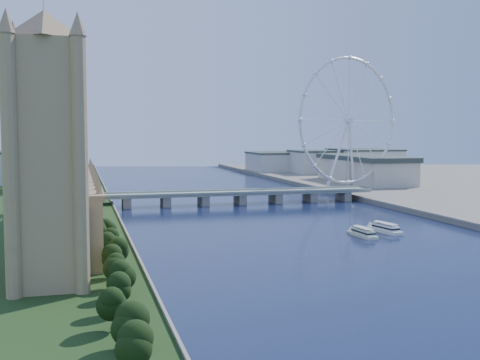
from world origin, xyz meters
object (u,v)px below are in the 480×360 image
object	(u,v)px
victoria_tower	(47,141)
london_eye	(349,121)
tour_boat_near	(363,237)
tour_boat_far	(385,232)

from	to	relation	value
victoria_tower	london_eye	xyz separation A→B (m)	(254.98, 300.08, 13.03)
victoria_tower	tour_boat_near	world-z (taller)	victoria_tower
victoria_tower	london_eye	bearing A→B (deg)	49.65
victoria_tower	tour_boat_far	world-z (taller)	victoria_tower
tour_boat_near	tour_boat_far	size ratio (longest dim) A/B	0.93
london_eye	tour_boat_far	size ratio (longest dim) A/B	4.57
london_eye	tour_boat_far	xyz separation A→B (m)	(-75.15, -210.09, -67.52)
london_eye	tour_boat_near	world-z (taller)	london_eye
victoria_tower	tour_boat_far	xyz separation A→B (m)	(179.82, 89.98, -54.49)
tour_boat_near	london_eye	bearing A→B (deg)	63.76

